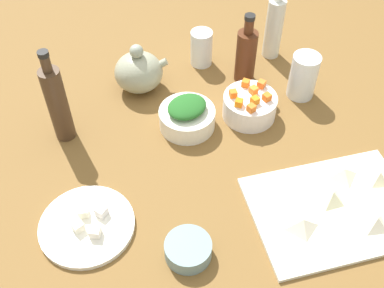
{
  "coord_description": "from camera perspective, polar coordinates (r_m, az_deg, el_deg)",
  "views": [
    {
      "loc": [
        -16.24,
        -71.63,
        89.5
      ],
      "look_at": [
        0.0,
        0.0,
        8.0
      ],
      "focal_mm": 43.82,
      "sensor_mm": 36.0,
      "label": 1
    }
  ],
  "objects": [
    {
      "name": "plate_tofu",
      "position": [
        1.04,
        -12.65,
        -9.66
      ],
      "size": [
        20.43,
        20.43,
        1.2
      ],
      "primitive_type": "cylinder",
      "color": "white",
      "rests_on": "tabletop"
    },
    {
      "name": "carrot_cube_3",
      "position": [
        1.19,
        5.03,
        6.12
      ],
      "size": [
        1.81,
        1.81,
        1.8
      ],
      "primitive_type": "cube",
      "rotation": [
        0.0,
        0.0,
        1.57
      ],
      "color": "orange",
      "rests_on": "bowl_carrots"
    },
    {
      "name": "cutting_board",
      "position": [
        1.08,
        16.81,
        -7.62
      ],
      "size": [
        36.47,
        26.98,
        1.0
      ],
      "primitive_type": "cube",
      "rotation": [
        0.0,
        0.0,
        0.03
      ],
      "color": "white",
      "rests_on": "tabletop"
    },
    {
      "name": "drinking_glass_0",
      "position": [
        1.37,
        1.16,
        11.61
      ],
      "size": [
        6.25,
        6.25,
        10.55
      ],
      "primitive_type": "cylinder",
      "color": "white",
      "rests_on": "tabletop"
    },
    {
      "name": "drinking_glass_1",
      "position": [
        1.29,
        13.39,
        8.04
      ],
      "size": [
        7.35,
        7.35,
        12.63
      ],
      "primitive_type": "cylinder",
      "color": "white",
      "rests_on": "tabletop"
    },
    {
      "name": "tabletop",
      "position": [
        1.15,
        0.0,
        -2.18
      ],
      "size": [
        190.0,
        190.0,
        3.0
      ],
      "primitive_type": "cube",
      "color": "brown",
      "rests_on": "ground"
    },
    {
      "name": "dumpling_5",
      "position": [
        1.15,
        21.8,
        -3.73
      ],
      "size": [
        5.83,
        5.88,
        2.88
      ],
      "primitive_type": "pyramid",
      "rotation": [
        0.0,
        0.0,
        2.22
      ],
      "color": "beige",
      "rests_on": "cutting_board"
    },
    {
      "name": "carrot_cube_5",
      "position": [
        1.23,
        6.54,
        7.37
      ],
      "size": [
        2.52,
        2.52,
        1.8
      ],
      "primitive_type": "cube",
      "rotation": [
        0.0,
        0.0,
        0.92
      ],
      "color": "orange",
      "rests_on": "bowl_carrots"
    },
    {
      "name": "bowl_greens",
      "position": [
        1.19,
        -0.6,
        3.15
      ],
      "size": [
        14.25,
        14.25,
        5.25
      ],
      "primitive_type": "cylinder",
      "color": "white",
      "rests_on": "tabletop"
    },
    {
      "name": "bowl_small_side",
      "position": [
        0.97,
        -0.47,
        -12.72
      ],
      "size": [
        9.68,
        9.68,
        3.78
      ],
      "primitive_type": "cylinder",
      "color": "gray",
      "rests_on": "tabletop"
    },
    {
      "name": "teapot",
      "position": [
        1.29,
        -6.49,
        8.75
      ],
      "size": [
        14.8,
        12.49,
        14.23
      ],
      "color": "#9A9D84",
      "rests_on": "tabletop"
    },
    {
      "name": "tofu_cube_2",
      "position": [
        1.01,
        -11.7,
        -10.45
      ],
      "size": [
        2.8,
        2.8,
        2.2
      ],
      "primitive_type": "cube",
      "rotation": [
        0.0,
        0.0,
        1.23
      ],
      "color": "white",
      "rests_on": "plate_tofu"
    },
    {
      "name": "carrot_cube_4",
      "position": [
        1.21,
        7.5,
        6.52
      ],
      "size": [
        2.37,
        2.37,
        1.8
      ],
      "primitive_type": "cube",
      "rotation": [
        0.0,
        0.0,
        0.41
      ],
      "color": "orange",
      "rests_on": "bowl_carrots"
    },
    {
      "name": "tofu_cube_0",
      "position": [
        1.02,
        -13.72,
        -9.73
      ],
      "size": [
        2.99,
        2.99,
        2.2
      ],
      "primitive_type": "cube",
      "rotation": [
        0.0,
        0.0,
        2.08
      ],
      "color": "white",
      "rests_on": "plate_tofu"
    },
    {
      "name": "chopped_greens_mound",
      "position": [
        1.16,
        -0.62,
        4.57
      ],
      "size": [
        13.15,
        12.51,
        2.85
      ],
      "primitive_type": "ellipsoid",
      "rotation": [
        0.0,
        0.0,
        0.5
      ],
      "color": "#225F22",
      "rests_on": "bowl_greens"
    },
    {
      "name": "bottle_1",
      "position": [
        1.15,
        -16.07,
        4.81
      ],
      "size": [
        4.96,
        4.96,
        25.84
      ],
      "color": "#452F1F",
      "rests_on": "tabletop"
    },
    {
      "name": "carrot_cube_1",
      "position": [
        1.17,
        5.73,
        5.01
      ],
      "size": [
        2.47,
        2.47,
        1.8
      ],
      "primitive_type": "cube",
      "rotation": [
        0.0,
        0.0,
        2.6
      ],
      "color": "orange",
      "rests_on": "bowl_carrots"
    },
    {
      "name": "tofu_cube_3",
      "position": [
        1.03,
        -10.97,
        -8.06
      ],
      "size": [
        3.11,
        3.11,
        2.2
      ],
      "primitive_type": "cube",
      "rotation": [
        0.0,
        0.0,
        2.34
      ],
      "color": "silver",
      "rests_on": "plate_tofu"
    },
    {
      "name": "dumpling_1",
      "position": [
        1.02,
        13.3,
        -9.4
      ],
      "size": [
        5.78,
        5.61,
        2.9
      ],
      "primitive_type": "pyramid",
      "rotation": [
        0.0,
        0.0,
        3.09
      ],
      "color": "beige",
      "rests_on": "cutting_board"
    },
    {
      "name": "dumpling_3",
      "position": [
        1.07,
        21.53,
        -8.78
      ],
      "size": [
        6.71,
        6.58,
        2.8
      ],
      "primitive_type": "pyramid",
      "rotation": [
        0.0,
        0.0,
        0.63
      ],
      "color": "beige",
      "rests_on": "cutting_board"
    },
    {
      "name": "carrot_cube_6",
      "position": [
        1.2,
        9.11,
        5.66
      ],
      "size": [
        2.35,
        2.35,
        1.8
      ],
      "primitive_type": "cube",
      "rotation": [
        0.0,
        0.0,
        0.39
      ],
      "color": "orange",
      "rests_on": "bowl_carrots"
    },
    {
      "name": "bottle_2",
      "position": [
        1.3,
        6.59,
        10.78
      ],
      "size": [
        5.58,
        5.58,
        20.55
      ],
      "color": "#4F2613",
      "rests_on": "tabletop"
    },
    {
      "name": "carrot_cube_0",
      "position": [
        1.18,
        7.67,
        5.29
      ],
      "size": [
        2.33,
        2.33,
        1.8
      ],
      "primitive_type": "cube",
      "rotation": [
        0.0,
        0.0,
        0.38
      ],
      "color": "orange",
      "rests_on": "bowl_carrots"
    },
    {
      "name": "carrot_cube_7",
      "position": [
        1.16,
        7.24,
        4.36
      ],
      "size": [
        2.41,
        2.41,
        1.8
      ],
      "primitive_type": "cube",
      "rotation": [
        0.0,
        0.0,
        0.46
      ],
      "color": "orange",
      "rests_on": "bowl_carrots"
    },
    {
      "name": "bowl_carrots",
      "position": [
        1.22,
        7.01,
        4.57
      ],
      "size": [
        13.86,
        13.86,
        6.26
      ],
      "primitive_type": "cylinder",
      "color": "white",
      "rests_on": "tabletop"
    },
    {
      "name": "carrot_cube_2",
      "position": [
        1.23,
        8.45,
        7.23
      ],
      "size": [
        2.54,
        2.54,
        1.8
      ],
      "primitive_type": "cube",
      "rotation": [
        0.0,
        0.0,
        2.33
      ],
      "color": "orange",
      "rests_on": "bowl_carrots"
    },
    {
      "name": "tofu_cube_1",
      "position": [
        1.04,
        -13.12,
        -8.07
      ],
      "size": [
        2.36,
        2.36,
        2.2
      ],
      "primitive_type": "cube",
      "rotation": [
        0.0,
        0.0,
        1.49
      ],
      "color": "white",
      "rests_on": "plate_tofu"
    },
    {
      "name": "dumpling_0",
      "position": [
        1.08,
        16.72,
        -6.12
      ],
      "size": [
        6.81,
        6.82,
        2.96
      ],
      "primitive_type": "pyramid",
      "rotation": [
        0.0,
        0.0,
        3.94
      ],
      "color": "beige",
      "rests_on": "cutting_board"
    },
    {
      "name": "bottle_0",
      "position": [
        1.4,
        9.95,
        13.82
      ],
      "size": [
        5.06,
        5.06,
        21.77
      ],
      "color": "silver",
      "rests_on": "tabletop"
    },
    {
      "name": "dumpling_2",
      "position": [
        1.13,
        17.95,
        -3.32
      ],
      "size": [
        5.28,
        5.7,
        2.46
      ],
      "primitive_type": "pyramid",
      "rotation": [
        0.0,
        0.0,
        4.73
      ],
      "color": "beige",
      "rests_on": "cutting_board"
    }
  ]
}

